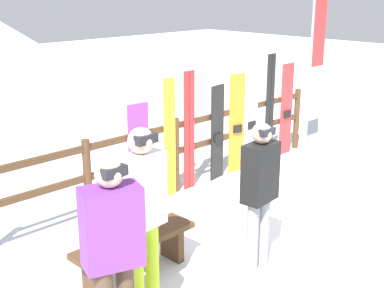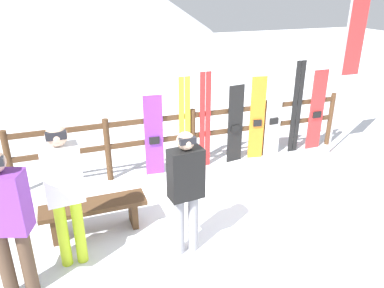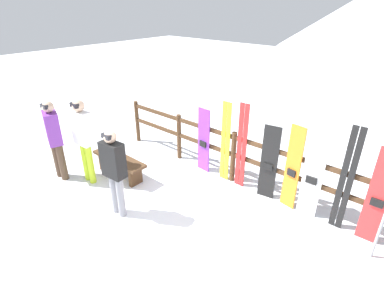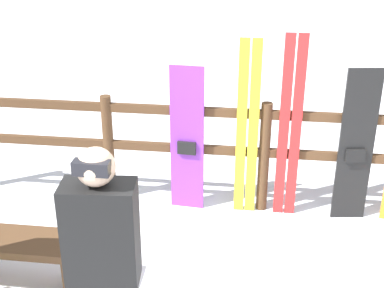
{
  "view_description": "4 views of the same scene",
  "coord_description": "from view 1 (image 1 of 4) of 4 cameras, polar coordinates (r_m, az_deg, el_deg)",
  "views": [
    {
      "loc": [
        -4.82,
        -3.49,
        2.84
      ],
      "look_at": [
        -0.59,
        0.76,
        1.01
      ],
      "focal_mm": 50.0,
      "sensor_mm": 36.0,
      "label": 1
    },
    {
      "loc": [
        -2.07,
        -3.97,
        2.99
      ],
      "look_at": [
        -0.31,
        0.86,
        0.79
      ],
      "focal_mm": 35.0,
      "sensor_mm": 36.0,
      "label": 2
    },
    {
      "loc": [
        2.78,
        -2.78,
        3.33
      ],
      "look_at": [
        -0.44,
        0.94,
        0.94
      ],
      "focal_mm": 28.0,
      "sensor_mm": 36.0,
      "label": 3
    },
    {
      "loc": [
        -0.08,
        -2.77,
        2.64
      ],
      "look_at": [
        -0.58,
        1.03,
        0.92
      ],
      "focal_mm": 50.0,
      "sensor_mm": 36.0,
      "label": 4
    }
  ],
  "objects": [
    {
      "name": "ski_pair_yellow",
      "position": [
        7.2,
        -2.4,
        0.62
      ],
      "size": [
        0.19,
        0.02,
        1.64
      ],
      "color": "yellow",
      "rests_on": "ground"
    },
    {
      "name": "snowboard_black_stripe",
      "position": [
        7.87,
        2.72,
        1.18
      ],
      "size": [
        0.31,
        0.09,
        1.42
      ],
      "color": "black",
      "rests_on": "ground"
    },
    {
      "name": "ski_pair_black",
      "position": [
        8.78,
        8.29,
        3.82
      ],
      "size": [
        0.2,
        0.02,
        1.76
      ],
      "color": "black",
      "rests_on": "ground"
    },
    {
      "name": "snowboard_red",
      "position": [
        9.16,
        10.02,
        3.63
      ],
      "size": [
        0.31,
        0.06,
        1.56
      ],
      "color": "red",
      "rests_on": "ground"
    },
    {
      "name": "fence",
      "position": [
        7.39,
        -1.75,
        -0.38
      ],
      "size": [
        5.93,
        0.1,
        1.06
      ],
      "color": "#4C331E",
      "rests_on": "ground"
    },
    {
      "name": "ground_plane",
      "position": [
        6.59,
        8.4,
        -8.78
      ],
      "size": [
        40.0,
        40.0,
        0.0
      ],
      "primitive_type": "plane",
      "color": "white"
    },
    {
      "name": "bench",
      "position": [
        5.42,
        -6.11,
        -10.86
      ],
      "size": [
        1.33,
        0.36,
        0.43
      ],
      "color": "#4C331E",
      "rests_on": "ground"
    },
    {
      "name": "person_white",
      "position": [
        4.59,
        -5.26,
        -6.64
      ],
      "size": [
        0.41,
        0.25,
        1.7
      ],
      "color": "#B7D826",
      "rests_on": "ground"
    },
    {
      "name": "person_purple",
      "position": [
        4.1,
        -8.46,
        -10.8
      ],
      "size": [
        0.5,
        0.38,
        1.64
      ],
      "color": "#4C3828",
      "rests_on": "ground"
    },
    {
      "name": "person_black",
      "position": [
        5.33,
        7.25,
        -4.48
      ],
      "size": [
        0.41,
        0.25,
        1.55
      ],
      "color": "gray",
      "rests_on": "ground"
    },
    {
      "name": "snowboard_white",
      "position": [
        8.43,
        6.28,
        2.52
      ],
      "size": [
        0.32,
        0.07,
        1.52
      ],
      "color": "white",
      "rests_on": "ground"
    },
    {
      "name": "snowboard_orange",
      "position": [
        8.17,
        4.77,
        2.14
      ],
      "size": [
        0.27,
        0.09,
        1.54
      ],
      "color": "orange",
      "rests_on": "ground"
    },
    {
      "name": "snowboard_purple",
      "position": [
        6.9,
        -5.67,
        -1.33
      ],
      "size": [
        0.31,
        0.07,
        1.38
      ],
      "color": "purple",
      "rests_on": "ground"
    },
    {
      "name": "rental_flag",
      "position": [
        9.02,
        13.06,
        10.61
      ],
      "size": [
        0.4,
        0.04,
        2.97
      ],
      "color": "#99999E",
      "rests_on": "ground"
    },
    {
      "name": "ski_pair_red",
      "position": [
        7.44,
        -0.31,
        1.37
      ],
      "size": [
        0.19,
        0.02,
        1.69
      ],
      "color": "red",
      "rests_on": "ground"
    }
  ]
}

